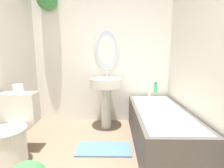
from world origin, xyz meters
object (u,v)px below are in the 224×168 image
object	(u,v)px
toilet	(13,133)
pedestal_sink	(106,91)
toilet_paper_roll	(18,89)
bathtub	(159,126)
shampoo_bottle	(156,88)

from	to	relation	value
toilet	pedestal_sink	bearing A→B (deg)	41.94
toilet_paper_roll	pedestal_sink	bearing A→B (deg)	35.72
bathtub	pedestal_sink	bearing A→B (deg)	144.50
toilet	bathtub	distance (m)	1.77
toilet	shampoo_bottle	size ratio (longest dim) A/B	4.22
bathtub	shampoo_bottle	bearing A→B (deg)	81.63
pedestal_sink	bathtub	xyz separation A→B (m)	(0.74, -0.52, -0.36)
bathtub	toilet_paper_roll	world-z (taller)	toilet_paper_roll
toilet	toilet_paper_roll	size ratio (longest dim) A/B	6.81
toilet	bathtub	xyz separation A→B (m)	(1.73, 0.37, -0.08)
toilet_paper_roll	bathtub	bearing A→B (deg)	6.34
pedestal_sink	toilet_paper_roll	size ratio (longest dim) A/B	8.41
pedestal_sink	shampoo_bottle	world-z (taller)	pedestal_sink
toilet	pedestal_sink	xyz separation A→B (m)	(1.00, 0.90, 0.29)
toilet	toilet_paper_roll	bearing A→B (deg)	90.00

